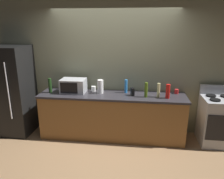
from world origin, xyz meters
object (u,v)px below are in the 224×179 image
object	(u,v)px
stove_range	(217,121)
bottle_hot_sauce	(168,91)
mug_red	(176,91)
cordless_phone	(133,92)
bottle_wine	(50,86)
bottle_spray_cleaner	(126,86)
paper_towel_roll	(100,87)
bottle_vinegar	(158,90)
bottle_olive_oil	(146,90)
refrigerator	(13,91)
mug_white	(94,89)
microwave	(73,86)

from	to	relation	value
stove_range	bottle_hot_sauce	bearing A→B (deg)	-174.35
mug_red	cordless_phone	bearing A→B (deg)	-165.39
bottle_wine	bottle_spray_cleaner	size ratio (longest dim) A/B	1.09
paper_towel_roll	bottle_wine	bearing A→B (deg)	-175.18
bottle_vinegar	cordless_phone	bearing A→B (deg)	175.43
cordless_phone	bottle_spray_cleaner	distance (m)	0.22
bottle_spray_cleaner	bottle_wine	bearing A→B (deg)	-173.15
bottle_spray_cleaner	bottle_vinegar	distance (m)	0.65
bottle_wine	bottle_olive_oil	distance (m)	1.87
stove_range	mug_red	xyz separation A→B (m)	(-0.75, 0.21, 0.48)
refrigerator	bottle_vinegar	bearing A→B (deg)	-1.04
stove_range	mug_white	bearing A→B (deg)	176.26
paper_towel_roll	mug_white	xyz separation A→B (m)	(-0.16, 0.11, -0.08)
bottle_olive_oil	bottle_hot_sauce	bearing A→B (deg)	-2.20
microwave	bottle_hot_sauce	bearing A→B (deg)	-4.50
bottle_vinegar	mug_red	size ratio (longest dim) A/B	3.04
paper_towel_roll	bottle_hot_sauce	distance (m)	1.28
refrigerator	mug_white	distance (m)	1.66
cordless_phone	stove_range	bearing A→B (deg)	-17.24
refrigerator	mug_red	xyz separation A→B (m)	(3.30, 0.21, 0.04)
microwave	bottle_wine	xyz separation A→B (m)	(-0.45, -0.08, 0.01)
stove_range	bottle_olive_oil	bearing A→B (deg)	-176.62
paper_towel_roll	bottle_spray_cleaner	distance (m)	0.50
refrigerator	stove_range	size ratio (longest dim) A/B	1.67
bottle_hot_sauce	bottle_vinegar	world-z (taller)	bottle_vinegar
paper_towel_roll	bottle_olive_oil	distance (m)	0.89
stove_range	bottle_vinegar	xyz separation A→B (m)	(-1.13, -0.05, 0.57)
stove_range	paper_towel_roll	xyz separation A→B (m)	(-2.24, 0.05, 0.57)
bottle_hot_sauce	stove_range	bearing A→B (deg)	5.65
bottle_hot_sauce	mug_white	xyz separation A→B (m)	(-1.43, 0.25, -0.08)
bottle_spray_cleaner	bottle_vinegar	xyz separation A→B (m)	(0.61, -0.20, -0.00)
paper_towel_roll	cordless_phone	distance (m)	0.64
refrigerator	cordless_phone	world-z (taller)	refrigerator
bottle_spray_cleaner	refrigerator	bearing A→B (deg)	-176.40
bottle_spray_cleaner	mug_white	bearing A→B (deg)	179.01
paper_towel_roll	bottle_vinegar	distance (m)	1.11
paper_towel_roll	bottle_olive_oil	world-z (taller)	bottle_olive_oil
refrigerator	bottle_wine	distance (m)	0.84
microwave	mug_white	bearing A→B (deg)	15.82
paper_towel_roll	bottle_vinegar	bearing A→B (deg)	-5.32
cordless_phone	bottle_wine	world-z (taller)	bottle_wine
refrigerator	bottle_vinegar	distance (m)	2.93
mug_white	paper_towel_roll	bearing A→B (deg)	-33.71
bottle_vinegar	mug_red	xyz separation A→B (m)	(0.37, 0.26, -0.09)
microwave	bottle_vinegar	world-z (taller)	microwave
refrigerator	bottle_vinegar	world-z (taller)	refrigerator
microwave	bottle_hot_sauce	world-z (taller)	microwave
stove_range	bottle_vinegar	world-z (taller)	bottle_vinegar
bottle_wine	mug_red	distance (m)	2.49
bottle_wine	bottle_olive_oil	bearing A→B (deg)	-1.43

